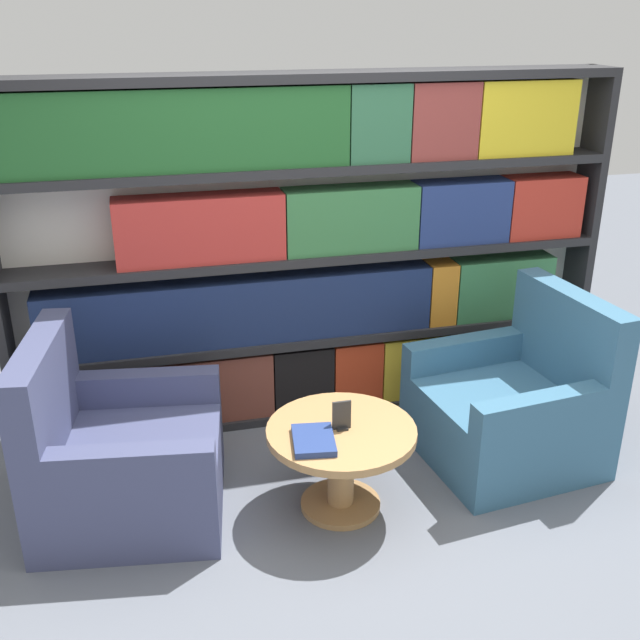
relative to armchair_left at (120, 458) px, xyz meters
The scene contains 7 objects.
ground_plane 1.28m from the armchair_left, 20.83° to the right, with size 14.00×14.00×0.00m, color slate.
bookshelf 1.59m from the armchair_left, 33.02° to the left, with size 3.51×0.30×2.02m.
armchair_left is the anchor object (origin of this frame).
armchair_right 2.11m from the armchair_left, ahead, with size 0.96×0.95×0.93m.
coffee_table 1.08m from the armchair_left, 12.85° to the right, with size 0.73×0.73×0.45m.
table_sign 1.10m from the armchair_left, 12.85° to the right, with size 0.09×0.06×0.15m.
stray_book 0.97m from the armchair_left, 20.65° to the right, with size 0.23×0.29×0.03m.
Camera 1 is at (-0.97, -2.81, 2.34)m, focal length 42.00 mm.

